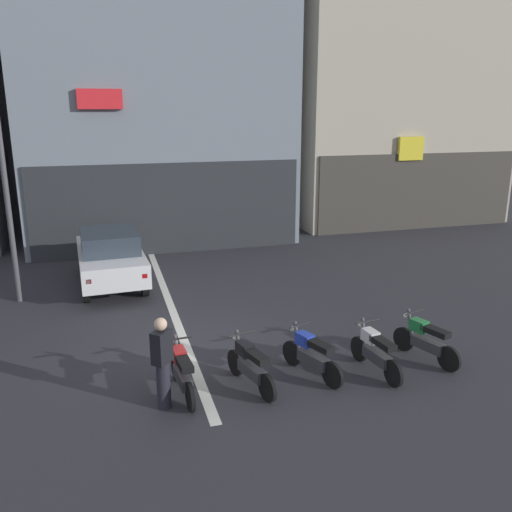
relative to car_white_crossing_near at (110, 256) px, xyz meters
name	(u,v)px	position (x,y,z in m)	size (l,w,h in m)	color
ground_plane	(187,349)	(1.42, -4.96, -0.89)	(120.00, 120.00, 0.00)	#2B2B30
lane_centre_line	(157,271)	(1.42, 1.04, -0.88)	(0.20, 18.00, 0.01)	silver
building_mid_block	(148,42)	(2.16, 7.92, 6.73)	(9.81, 9.63, 15.25)	gray
building_far_right	(386,11)	(12.81, 7.93, 8.33)	(9.51, 7.59, 18.47)	#B2A893
car_white_crossing_near	(110,256)	(0.00, 0.00, 0.00)	(1.98, 4.19, 1.64)	black
street_lamp	(0,140)	(-2.45, -0.71, 3.39)	(0.36, 0.36, 7.06)	#47474C
motorcycle_red_row_leftmost	(182,371)	(1.04, -6.81, -0.43)	(0.55, 1.67, 0.98)	black
motorcycle_black_row_left_mid	(250,365)	(2.29, -6.90, -0.43)	(0.62, 1.63, 0.98)	black
motorcycle_blue_row_centre	(311,354)	(3.55, -6.81, -0.43)	(0.71, 1.59, 0.98)	black
motorcycle_white_row_right_mid	(375,351)	(4.80, -7.03, -0.43)	(0.55, 1.67, 0.98)	black
motorcycle_green_row_rightmost	(426,340)	(6.06, -6.83, -0.43)	(0.66, 1.61, 0.98)	black
person_by_motorcycles	(163,363)	(0.67, -7.16, -0.03)	(0.41, 0.41, 1.67)	#23232D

